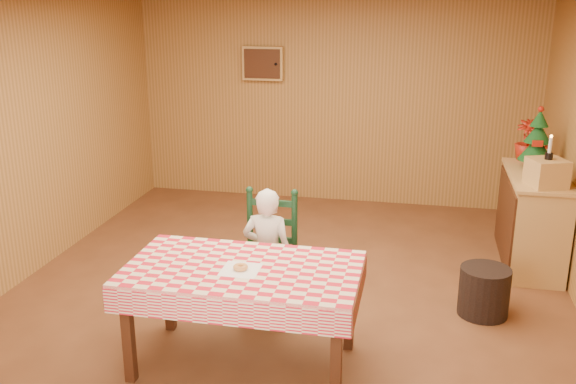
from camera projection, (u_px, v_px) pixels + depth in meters
The scene contains 13 objects.
ground at pixel (283, 301), 5.65m from camera, with size 6.00×6.00×0.00m, color brown.
cabin_walls at pixel (296, 86), 5.61m from camera, with size 5.10×6.05×2.65m.
dining_table at pixel (243, 278), 4.51m from camera, with size 1.66×0.96×0.77m.
ladder_chair at pixel (269, 258), 5.30m from camera, with size 0.44×0.40×1.08m.
seated_child at pixel (267, 254), 5.23m from camera, with size 0.41×0.27×1.12m, color silver.
napkin at pixel (241, 270), 4.44m from camera, with size 0.26×0.26×0.00m, color white.
donut at pixel (241, 267), 4.43m from camera, with size 0.10×0.10×0.04m, color #D7934D.
shelf_unit at pixel (532, 220), 6.31m from camera, with size 0.54×1.24×0.93m.
crate at pixel (547, 173), 5.76m from camera, with size 0.30×0.30×0.25m, color tan.
christmas_tree at pixel (537, 140), 6.32m from camera, with size 0.34×0.34×0.62m.
flower_arrangement at pixel (527, 140), 6.63m from camera, with size 0.24×0.24×0.42m, color maroon.
candle_set at pixel (549, 152), 5.70m from camera, with size 0.07×0.07×0.22m.
storage_bin at pixel (484, 291), 5.37m from camera, with size 0.42×0.42×0.42m, color black.
Camera 1 is at (1.09, -4.99, 2.61)m, focal length 40.00 mm.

